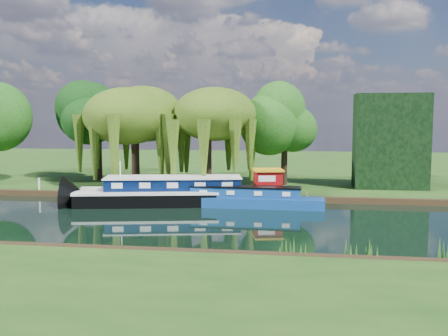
# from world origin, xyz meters

# --- Properties ---
(ground) EXTENTS (120.00, 120.00, 0.00)m
(ground) POSITION_xyz_m (0.00, 0.00, 0.00)
(ground) COLOR black
(far_bank) EXTENTS (120.00, 52.00, 0.45)m
(far_bank) POSITION_xyz_m (0.00, 34.00, 0.23)
(far_bank) COLOR #183E11
(far_bank) RESTS_ON ground
(dutch_barge) EXTENTS (16.43, 6.74, 3.38)m
(dutch_barge) POSITION_xyz_m (3.07, 6.16, 0.84)
(dutch_barge) COLOR black
(dutch_barge) RESTS_ON ground
(narrowboat) EXTENTS (11.28, 2.05, 1.64)m
(narrowboat) POSITION_xyz_m (7.51, 5.52, 0.58)
(narrowboat) COLOR navy
(narrowboat) RESTS_ON ground
(white_cruiser) EXTENTS (2.53, 2.31, 1.14)m
(white_cruiser) POSITION_xyz_m (12.03, 6.49, 0.00)
(white_cruiser) COLOR silver
(white_cruiser) RESTS_ON ground
(willow_left) EXTENTS (6.87, 6.87, 8.23)m
(willow_left) POSITION_xyz_m (-2.91, 12.19, 6.43)
(willow_left) COLOR black
(willow_left) RESTS_ON far_bank
(willow_right) EXTENTS (6.31, 6.31, 7.69)m
(willow_right) POSITION_xyz_m (3.74, 11.00, 6.06)
(willow_right) COLOR black
(willow_right) RESTS_ON far_bank
(tree_far_mid) EXTENTS (5.28, 5.28, 8.64)m
(tree_far_mid) POSITION_xyz_m (-7.59, 15.31, 6.40)
(tree_far_mid) COLOR black
(tree_far_mid) RESTS_ON far_bank
(tree_far_right) EXTENTS (4.81, 4.81, 7.88)m
(tree_far_right) POSITION_xyz_m (10.04, 14.95, 5.87)
(tree_far_right) COLOR black
(tree_far_right) RESTS_ON far_bank
(conifer_hedge) EXTENTS (6.00, 3.00, 8.00)m
(conifer_hedge) POSITION_xyz_m (19.00, 14.00, 4.45)
(conifer_hedge) COLOR black
(conifer_hedge) RESTS_ON far_bank
(lamppost) EXTENTS (0.36, 0.36, 2.56)m
(lamppost) POSITION_xyz_m (0.50, 10.50, 2.42)
(lamppost) COLOR silver
(lamppost) RESTS_ON far_bank
(mooring_posts) EXTENTS (19.16, 0.16, 1.00)m
(mooring_posts) POSITION_xyz_m (-0.50, 8.40, 0.95)
(mooring_posts) COLOR silver
(mooring_posts) RESTS_ON far_bank
(reeds_near) EXTENTS (33.70, 1.50, 1.10)m
(reeds_near) POSITION_xyz_m (6.87, -7.57, 0.55)
(reeds_near) COLOR #1C5516
(reeds_near) RESTS_ON ground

